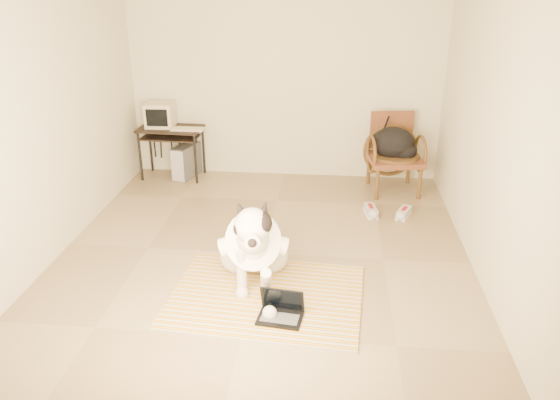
# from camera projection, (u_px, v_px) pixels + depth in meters

# --- Properties ---
(floor) EXTENTS (4.50, 4.50, 0.00)m
(floor) POSITION_uv_depth(u_px,v_px,m) (264.00, 253.00, 5.39)
(floor) COLOR #947F5B
(floor) RESTS_ON ground
(wall_back) EXTENTS (4.50, 0.00, 4.50)m
(wall_back) POSITION_uv_depth(u_px,v_px,m) (285.00, 74.00, 6.91)
(wall_back) COLOR beige
(wall_back) RESTS_ON floor
(wall_front) EXTENTS (4.50, 0.00, 4.50)m
(wall_front) POSITION_uv_depth(u_px,v_px,m) (206.00, 235.00, 2.80)
(wall_front) COLOR beige
(wall_front) RESTS_ON floor
(wall_left) EXTENTS (0.00, 4.50, 4.50)m
(wall_left) POSITION_uv_depth(u_px,v_px,m) (47.00, 115.00, 5.04)
(wall_left) COLOR beige
(wall_left) RESTS_ON floor
(wall_right) EXTENTS (0.00, 4.50, 4.50)m
(wall_right) POSITION_uv_depth(u_px,v_px,m) (493.00, 126.00, 4.68)
(wall_right) COLOR beige
(wall_right) RESTS_ON floor
(rug) EXTENTS (1.71, 1.36, 0.02)m
(rug) POSITION_uv_depth(u_px,v_px,m) (266.00, 296.00, 4.69)
(rug) COLOR orange
(rug) RESTS_ON floor
(dog) EXTENTS (0.62, 1.27, 0.94)m
(dog) POSITION_uv_depth(u_px,v_px,m) (254.00, 246.00, 4.76)
(dog) COLOR silver
(dog) RESTS_ON rug
(laptop) EXTENTS (0.38, 0.30, 0.25)m
(laptop) POSITION_uv_depth(u_px,v_px,m) (281.00, 310.00, 4.37)
(laptop) COLOR black
(laptop) RESTS_ON rug
(computer_desk) EXTENTS (0.84, 0.49, 0.68)m
(computer_desk) POSITION_uv_depth(u_px,v_px,m) (171.00, 135.00, 7.10)
(computer_desk) COLOR black
(computer_desk) RESTS_ON floor
(crt_monitor) EXTENTS (0.36, 0.35, 0.31)m
(crt_monitor) POSITION_uv_depth(u_px,v_px,m) (160.00, 115.00, 7.07)
(crt_monitor) COLOR beige
(crt_monitor) RESTS_ON computer_desk
(desk_keyboard) EXTENTS (0.42, 0.16, 0.03)m
(desk_keyboard) POSITION_uv_depth(u_px,v_px,m) (188.00, 129.00, 6.96)
(desk_keyboard) COLOR beige
(desk_keyboard) RESTS_ON computer_desk
(pc_tower) EXTENTS (0.32, 0.50, 0.44)m
(pc_tower) POSITION_uv_depth(u_px,v_px,m) (186.00, 161.00, 7.26)
(pc_tower) COLOR #49494B
(pc_tower) RESTS_ON floor
(rattan_chair) EXTENTS (0.71, 0.69, 0.95)m
(rattan_chair) POSITION_uv_depth(u_px,v_px,m) (394.00, 153.00, 6.74)
(rattan_chair) COLOR brown
(rattan_chair) RESTS_ON floor
(backpack) EXTENTS (0.55, 0.43, 0.38)m
(backpack) POSITION_uv_depth(u_px,v_px,m) (395.00, 144.00, 6.64)
(backpack) COLOR black
(backpack) RESTS_ON rattan_chair
(sneaker_left) EXTENTS (0.16, 0.30, 0.10)m
(sneaker_left) POSITION_uv_depth(u_px,v_px,m) (371.00, 211.00, 6.22)
(sneaker_left) COLOR white
(sneaker_left) RESTS_ON floor
(sneaker_right) EXTENTS (0.21, 0.30, 0.10)m
(sneaker_right) POSITION_uv_depth(u_px,v_px,m) (404.00, 213.00, 6.16)
(sneaker_right) COLOR white
(sneaker_right) RESTS_ON floor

